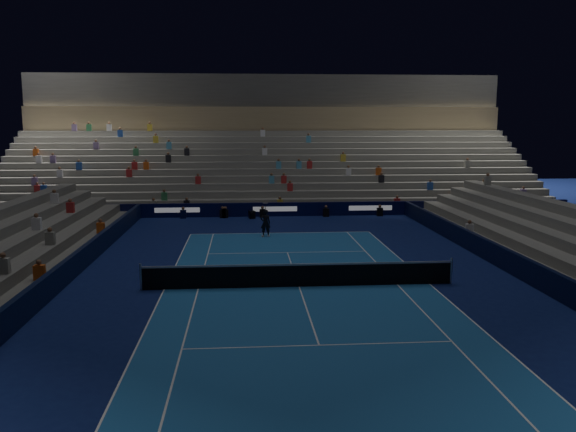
{
  "coord_description": "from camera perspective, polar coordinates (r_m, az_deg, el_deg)",
  "views": [
    {
      "loc": [
        -2.2,
        -22.92,
        6.63
      ],
      "look_at": [
        0.0,
        6.0,
        2.0
      ],
      "focal_mm": 36.08,
      "sensor_mm": 36.0,
      "label": 1
    }
  ],
  "objects": [
    {
      "name": "ground",
      "position": [
        23.96,
        1.1,
        -6.99
      ],
      "size": [
        90.0,
        90.0,
        0.0
      ],
      "primitive_type": "plane",
      "color": "#0D184E",
      "rests_on": "ground"
    },
    {
      "name": "tennis_net",
      "position": [
        23.83,
        1.1,
        -5.83
      ],
      "size": [
        12.9,
        0.1,
        1.1
      ],
      "color": "#B2B2B7",
      "rests_on": "ground"
    },
    {
      "name": "sponsor_barrier_west",
      "position": [
        24.88,
        -21.86,
        -5.86
      ],
      "size": [
        0.25,
        37.0,
        1.0
      ],
      "primitive_type": "cube",
      "color": "black",
      "rests_on": "ground"
    },
    {
      "name": "tennis_player",
      "position": [
        34.3,
        -2.23,
        -0.69
      ],
      "size": [
        0.64,
        0.46,
        1.64
      ],
      "primitive_type": "imported",
      "rotation": [
        0.0,
        0.0,
        3.25
      ],
      "color": "black",
      "rests_on": "ground"
    },
    {
      "name": "broadcast_camera",
      "position": [
        41.03,
        -3.58,
        0.14
      ],
      "size": [
        0.51,
        0.89,
        0.53
      ],
      "color": "black",
      "rests_on": "ground"
    },
    {
      "name": "court_surface",
      "position": [
        23.96,
        1.1,
        -6.98
      ],
      "size": [
        10.97,
        23.77,
        0.01
      ],
      "primitive_type": "cube",
      "color": "#1C589C",
      "rests_on": "ground"
    },
    {
      "name": "sponsor_barrier_east",
      "position": [
        26.55,
        22.52,
        -4.99
      ],
      "size": [
        0.25,
        37.0,
        1.0
      ],
      "primitive_type": "cube",
      "color": "black",
      "rests_on": "ground"
    },
    {
      "name": "sponsor_barrier_far",
      "position": [
        41.93,
        -1.3,
        0.66
      ],
      "size": [
        44.0,
        0.25,
        1.0
      ],
      "primitive_type": "cube",
      "color": "black",
      "rests_on": "ground"
    },
    {
      "name": "grandstand_main",
      "position": [
        50.98,
        -1.88,
        5.4
      ],
      "size": [
        44.0,
        15.2,
        11.2
      ],
      "color": "slate",
      "rests_on": "ground"
    }
  ]
}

